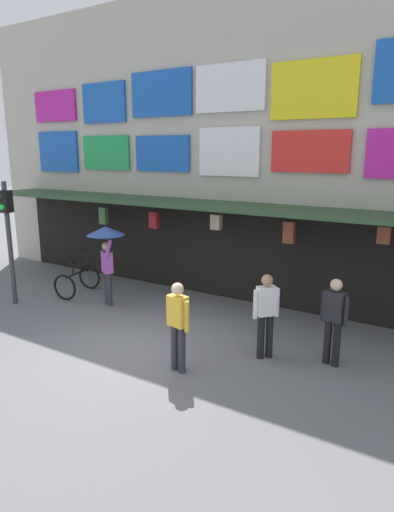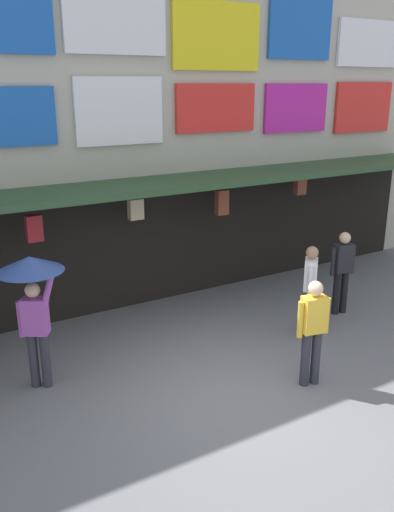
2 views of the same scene
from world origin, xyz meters
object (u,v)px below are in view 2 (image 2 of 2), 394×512
Objects in this scene: pedestrian_in_yellow at (313,327)px; pedestrian_in_green at (310,285)px; pedestrian_in_white at (342,268)px; pedestrian_with_umbrella at (32,285)px.

pedestrian_in_yellow and pedestrian_in_green have the same top height.
pedestrian_in_yellow is 1.00× the size of pedestrian_in_green.
pedestrian_in_green is at bearing 49.59° from pedestrian_in_yellow.
pedestrian_in_green is 1.00× the size of pedestrian_in_white.
pedestrian_in_green is 4.79m from pedestrian_with_umbrella.
pedestrian_with_umbrella reaches higher than pedestrian_in_yellow.
pedestrian_in_white is (1.18, 0.39, 0.00)m from pedestrian_in_green.
pedestrian_in_yellow is 0.81× the size of pedestrian_with_umbrella.
pedestrian_with_umbrella is (-5.87, 0.29, 0.69)m from pedestrian_in_white.
pedestrian_with_umbrella is at bearing 177.15° from pedestrian_in_white.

